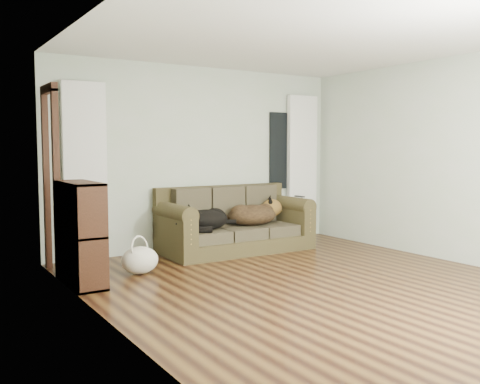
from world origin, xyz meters
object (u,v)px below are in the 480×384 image
sofa (236,219)px  bookshelf (80,238)px  dog_shepherd (254,215)px  dog_black_lab (204,220)px  tote_bag (140,260)px

sofa → bookshelf: 2.46m
sofa → dog_shepherd: 0.30m
dog_black_lab → bookshelf: (-1.82, -0.63, 0.02)m
dog_shepherd → sofa: bearing=10.1°
sofa → tote_bag: size_ratio=4.85×
dog_black_lab → tote_bag: (-1.12, -0.52, -0.32)m
tote_bag → bookshelf: (-0.70, -0.10, 0.34)m
tote_bag → bookshelf: 0.79m
dog_shepherd → tote_bag: 2.06m
sofa → dog_black_lab: sofa is taller
bookshelf → sofa: bearing=11.0°
sofa → bookshelf: size_ratio=1.93×
dog_black_lab → dog_shepherd: (0.84, 0.04, 0.01)m
tote_bag → bookshelf: size_ratio=0.40×
dog_shepherd → tote_bag: bearing=29.1°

